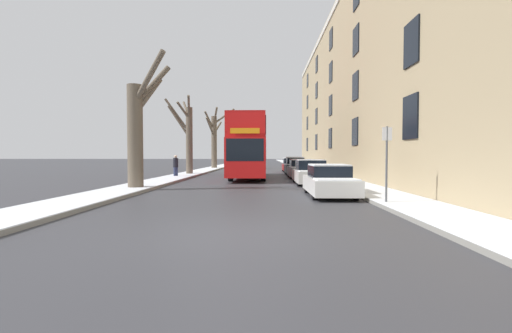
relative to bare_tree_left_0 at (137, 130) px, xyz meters
name	(u,v)px	position (x,y,z in m)	size (l,w,h in m)	color
ground_plane	(224,233)	(5.39, -9.23, -2.98)	(320.00, 320.00, 0.00)	#38383D
sidewalk_left	(228,165)	(-0.36, 43.77, -2.90)	(2.19, 130.00, 0.16)	gray
sidewalk_right	(293,165)	(11.14, 43.77, -2.90)	(2.19, 130.00, 0.16)	gray
terrace_facade_right	(381,92)	(16.73, 14.69, 4.47)	(9.10, 48.89, 14.89)	tan
bare_tree_left_0	(137,130)	(0.00, 0.00, 0.00)	(2.31, 2.01, 6.54)	brown
bare_tree_left_1	(188,135)	(-0.40, 12.64, 0.47)	(2.46, 3.62, 6.71)	brown
bare_tree_left_2	(214,138)	(-0.18, 26.59, 0.91)	(3.64, 4.53, 7.84)	brown
double_decker_bus	(249,145)	(5.07, 9.26, -0.48)	(2.53, 11.17, 4.42)	red
parked_car_0	(329,181)	(8.98, -2.26, -2.35)	(1.77, 4.12, 1.34)	silver
parked_car_1	(310,173)	(8.98, 3.81, -2.30)	(1.83, 4.46, 1.47)	silver
parked_car_2	(301,169)	(8.98, 9.27, -2.31)	(1.81, 4.34, 1.44)	slate
parked_car_3	(295,166)	(8.98, 14.33, -2.25)	(1.75, 3.94, 1.60)	black
parked_car_4	(291,165)	(8.98, 19.41, -2.30)	(1.73, 3.98, 1.48)	maroon
pedestrian_left_sidewalk	(176,165)	(-0.54, 9.15, -2.02)	(0.38, 0.38, 1.74)	navy
street_sign_post	(387,161)	(10.34, -5.15, -1.44)	(0.32, 0.07, 2.68)	#4C4F54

